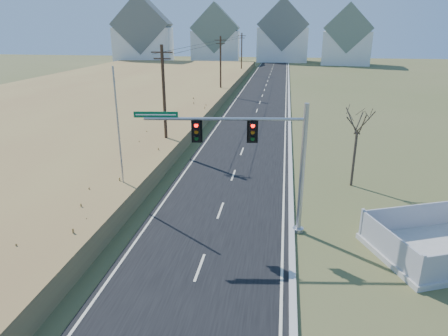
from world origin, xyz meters
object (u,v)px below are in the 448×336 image
traffic_signal_mast (266,155)px  fence_enclosure (447,247)px  flagpole (120,151)px  bare_tree (358,120)px  open_sign (364,232)px

traffic_signal_mast → fence_enclosure: bearing=-13.0°
traffic_signal_mast → flagpole: bearing=156.5°
traffic_signal_mast → flagpole: 9.25m
fence_enclosure → bare_tree: bare_tree is taller
fence_enclosure → open_sign: 3.82m
traffic_signal_mast → flagpole: flagpole is taller
traffic_signal_mast → bare_tree: traffic_signal_mast is taller
fence_enclosure → flagpole: flagpole is taller
bare_tree → open_sign: bearing=-93.4°
open_sign → flagpole: (-14.01, 2.53, 3.00)m
open_sign → flagpole: size_ratio=0.07×
traffic_signal_mast → open_sign: (5.18, 0.03, -3.96)m
fence_enclosure → bare_tree: (-3.27, 8.33, 4.33)m
flagpole → open_sign: bearing=-10.2°
fence_enclosure → open_sign: size_ratio=14.02×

